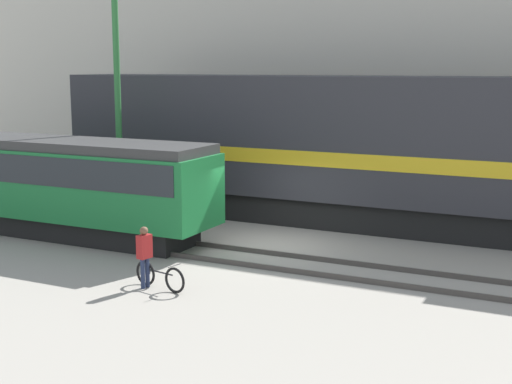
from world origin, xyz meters
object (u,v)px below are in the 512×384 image
(bicycle, at_px, (160,276))
(utility_pole_left, at_px, (118,93))
(freight_locomotive, at_px, (330,147))
(streetcar, at_px, (44,179))
(person, at_px, (144,251))

(bicycle, xyz_separation_m, utility_pole_left, (-5.86, 6.27, 4.25))
(freight_locomotive, xyz_separation_m, bicycle, (-1.10, -9.09, -2.37))
(freight_locomotive, xyz_separation_m, streetcar, (-7.92, -5.64, -0.88))
(bicycle, bearing_deg, freight_locomotive, 83.10)
(person, xyz_separation_m, utility_pole_left, (-5.46, 6.34, 3.63))
(person, height_order, utility_pole_left, utility_pole_left)
(bicycle, relative_size, person, 1.05)
(freight_locomotive, bearing_deg, person, -99.28)
(bicycle, relative_size, utility_pole_left, 0.18)
(freight_locomotive, height_order, bicycle, freight_locomotive)
(streetcar, distance_m, person, 7.37)
(streetcar, bearing_deg, utility_pole_left, 71.20)
(bicycle, height_order, person, person)
(person, bearing_deg, streetcar, 151.30)
(streetcar, relative_size, bicycle, 7.37)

